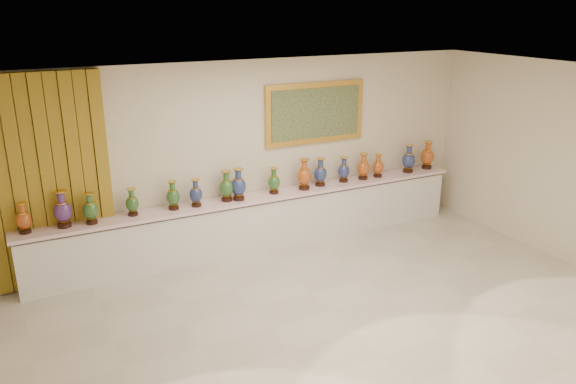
% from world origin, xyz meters
% --- Properties ---
extents(ground, '(8.00, 8.00, 0.00)m').
position_xyz_m(ground, '(0.00, 0.00, 0.00)').
color(ground, beige).
rests_on(ground, ground).
extents(room, '(8.00, 8.00, 8.00)m').
position_xyz_m(room, '(-2.37, 2.44, 1.60)').
color(room, beige).
rests_on(room, ground).
extents(counter, '(7.28, 0.48, 0.90)m').
position_xyz_m(counter, '(0.00, 2.27, 0.44)').
color(counter, white).
rests_on(counter, ground).
extents(vase_0, '(0.20, 0.20, 0.42)m').
position_xyz_m(vase_0, '(-3.40, 2.26, 1.09)').
color(vase_0, black).
rests_on(vase_0, counter).
extents(vase_1, '(0.27, 0.27, 0.52)m').
position_xyz_m(vase_1, '(-2.91, 2.26, 1.13)').
color(vase_1, black).
rests_on(vase_1, counter).
extents(vase_2, '(0.24, 0.24, 0.45)m').
position_xyz_m(vase_2, '(-2.56, 2.22, 1.10)').
color(vase_2, black).
rests_on(vase_2, counter).
extents(vase_3, '(0.20, 0.20, 0.40)m').
position_xyz_m(vase_3, '(-1.98, 2.28, 1.08)').
color(vase_3, black).
rests_on(vase_3, counter).
extents(vase_4, '(0.21, 0.21, 0.44)m').
position_xyz_m(vase_4, '(-1.39, 2.26, 1.10)').
color(vase_4, black).
rests_on(vase_4, counter).
extents(vase_5, '(0.26, 0.26, 0.42)m').
position_xyz_m(vase_5, '(-1.05, 2.23, 1.09)').
color(vase_5, black).
rests_on(vase_5, counter).
extents(vase_6, '(0.23, 0.23, 0.48)m').
position_xyz_m(vase_6, '(-0.55, 2.26, 1.12)').
color(vase_6, black).
rests_on(vase_6, counter).
extents(vase_7, '(0.25, 0.25, 0.50)m').
position_xyz_m(vase_7, '(-0.37, 2.21, 1.13)').
color(vase_7, black).
rests_on(vase_7, counter).
extents(vase_8, '(0.24, 0.24, 0.42)m').
position_xyz_m(vase_8, '(0.25, 2.25, 1.09)').
color(vase_8, black).
rests_on(vase_8, counter).
extents(vase_9, '(0.26, 0.26, 0.51)m').
position_xyz_m(vase_9, '(0.79, 2.22, 1.13)').
color(vase_9, black).
rests_on(vase_9, counter).
extents(vase_10, '(0.26, 0.26, 0.47)m').
position_xyz_m(vase_10, '(1.12, 2.27, 1.11)').
color(vase_10, black).
rests_on(vase_10, counter).
extents(vase_11, '(0.26, 0.26, 0.44)m').
position_xyz_m(vase_11, '(1.59, 2.28, 1.09)').
color(vase_11, black).
rests_on(vase_11, counter).
extents(vase_12, '(0.23, 0.23, 0.46)m').
position_xyz_m(vase_12, '(1.97, 2.25, 1.11)').
color(vase_12, black).
rests_on(vase_12, counter).
extents(vase_13, '(0.26, 0.26, 0.42)m').
position_xyz_m(vase_13, '(2.27, 2.24, 1.09)').
color(vase_13, black).
rests_on(vase_13, counter).
extents(vase_14, '(0.29, 0.29, 0.51)m').
position_xyz_m(vase_14, '(2.93, 2.23, 1.13)').
color(vase_14, black).
rests_on(vase_14, counter).
extents(vase_15, '(0.31, 0.31, 0.51)m').
position_xyz_m(vase_15, '(3.40, 2.27, 1.13)').
color(vase_15, black).
rests_on(vase_15, counter).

